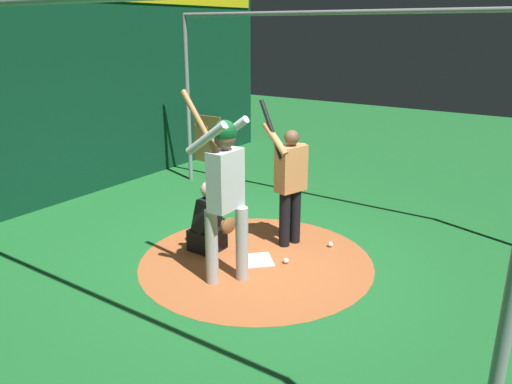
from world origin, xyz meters
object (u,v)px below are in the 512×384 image
Objects in this scene: batter at (225,185)px; baseball_1 at (286,261)px; visitor at (290,180)px; baseball_2 at (238,227)px; home_plate at (256,260)px; catcher at (210,223)px; baseball_0 at (331,244)px; bat_rack at (201,139)px.

baseball_1 is (0.36, 0.78, -1.16)m from batter.
baseball_2 is at bearing -164.56° from visitor.
baseball_1 reaches higher than home_plate.
batter is at bearing -114.82° from baseball_1.
baseball_1 is at bearing 12.01° from catcher.
home_plate is 1.35m from batter.
visitor reaches higher than home_plate.
home_plate is at bearing -156.39° from baseball_1.
batter is at bearing -111.33° from baseball_0.
bat_rack is (-3.99, 2.83, -0.45)m from visitor.
baseball_0 is 1.45m from baseball_2.
catcher is 13.36× the size of baseball_2.
visitor is at bearing 87.03° from batter.
visitor is 27.00× the size of baseball_1.
visitor is at bearing -157.86° from baseball_0.
batter is 5.77m from bat_rack.
bat_rack is at bearing 137.87° from home_plate.
batter is 30.49× the size of baseball_2.
batter is at bearing -46.79° from bat_rack.
batter is 1.13× the size of visitor.
catcher reaches higher than baseball_0.
baseball_1 is (-0.25, -0.78, 0.00)m from baseball_0.
baseball_2 reaches higher than home_plate.
bat_rack reaches higher than baseball_1.
catcher is 1.15m from baseball_1.
visitor reaches higher than baseball_2.
baseball_2 is at bearing 138.41° from home_plate.
batter is 1.45m from baseball_1.
baseball_0 is 1.00× the size of baseball_1.
catcher is 0.89m from baseball_2.
batter is 1.91× the size of bat_rack.
home_plate is at bearing -122.98° from baseball_0.
home_plate is 1.12m from baseball_0.
baseball_0 is (0.61, 1.56, -1.16)m from batter.
batter reaches higher than baseball_2.
baseball_2 is (-0.90, 0.02, -0.90)m from visitor.
baseball_2 is (-1.44, -0.20, 0.00)m from baseball_0.
catcher is 0.49× the size of visitor.
catcher is at bearing -142.56° from baseball_0.
batter is at bearing -58.72° from baseball_2.
catcher is at bearing 141.83° from batter.
home_plate is at bearing 5.64° from catcher.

